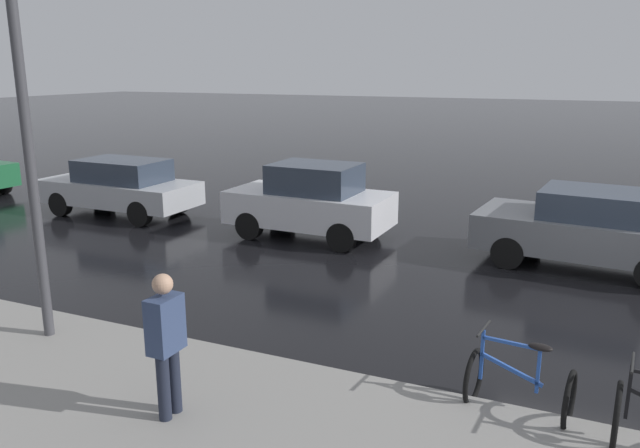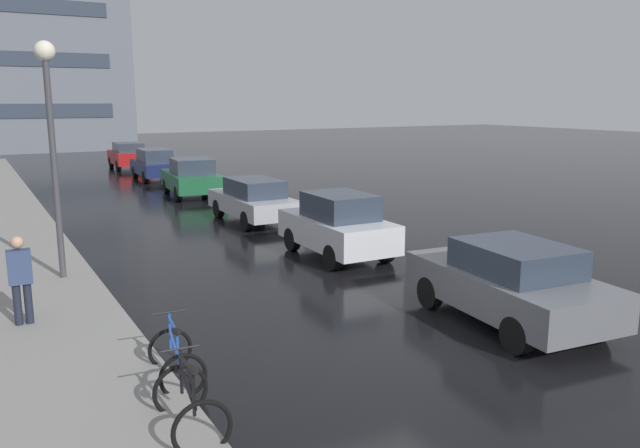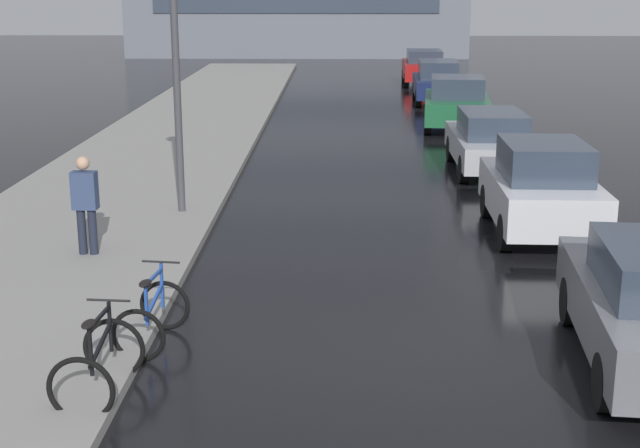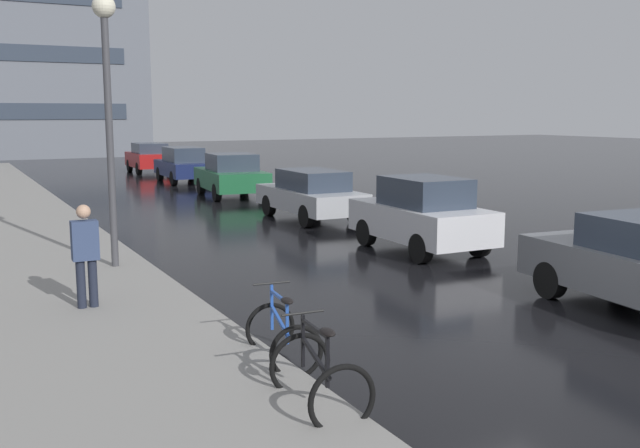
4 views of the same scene
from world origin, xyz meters
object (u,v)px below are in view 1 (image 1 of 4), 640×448
car_white (311,201)px  car_silver (120,186)px  bicycle_second (519,385)px  pedestrian (166,342)px  car_grey (588,228)px  streetlamp (20,76)px

car_white → car_silver: (-0.00, 5.57, -0.09)m
bicycle_second → car_white: (6.02, 5.34, 0.47)m
bicycle_second → pedestrian: 3.93m
car_grey → pedestrian: 8.93m
car_grey → pedestrian: pedestrian is taller
pedestrian → car_silver: bearing=43.7°
car_silver → streetlamp: streetlamp is taller
bicycle_second → streetlamp: streetlamp is taller
car_grey → bicycle_second: bearing=175.0°
bicycle_second → streetlamp: (-0.72, 6.36, 3.35)m
car_grey → car_white: bearing=91.9°
pedestrian → streetlamp: streetlamp is taller
car_white → pedestrian: 8.01m
car_grey → car_silver: (-0.20, 11.45, -0.02)m
pedestrian → streetlamp: 4.12m
bicycle_second → car_silver: bearing=61.1°
car_silver → streetlamp: 8.66m
pedestrian → car_grey: bearing=-26.7°
car_grey → streetlamp: streetlamp is taller
car_white → streetlamp: size_ratio=0.70×
car_silver → car_grey: bearing=-89.0°
bicycle_second → pedestrian: pedestrian is taller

